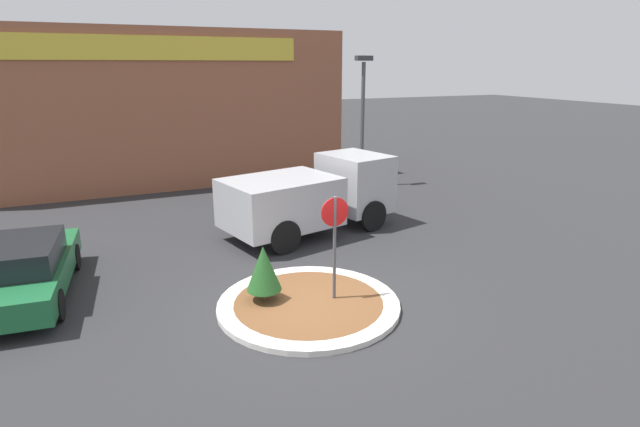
% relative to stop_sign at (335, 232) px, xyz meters
% --- Properties ---
extents(ground_plane, '(120.00, 120.00, 0.00)m').
position_rel_stop_sign_xyz_m(ground_plane, '(-0.58, 0.07, -1.65)').
color(ground_plane, '#2D2D30').
extents(traffic_island, '(3.95, 3.95, 0.12)m').
position_rel_stop_sign_xyz_m(traffic_island, '(-0.58, 0.07, -1.59)').
color(traffic_island, silver).
rests_on(traffic_island, ground_plane).
extents(stop_sign, '(0.63, 0.07, 2.43)m').
position_rel_stop_sign_xyz_m(stop_sign, '(0.00, 0.00, 0.00)').
color(stop_sign, '#4C4C51').
rests_on(stop_sign, ground_plane).
extents(island_shrub, '(0.76, 0.76, 1.24)m').
position_rel_stop_sign_xyz_m(island_shrub, '(-1.43, 0.54, -0.79)').
color(island_shrub, brown).
rests_on(island_shrub, traffic_island).
extents(utility_truck, '(5.74, 3.42, 2.26)m').
position_rel_stop_sign_xyz_m(utility_truck, '(1.47, 4.72, -0.46)').
color(utility_truck, '#B2B2B7').
rests_on(utility_truck, ground_plane).
extents(storefront_building, '(15.52, 6.07, 6.47)m').
position_rel_stop_sign_xyz_m(storefront_building, '(-1.79, 14.81, 1.58)').
color(storefront_building, '#93563D').
rests_on(storefront_building, ground_plane).
extents(parked_sedan_green, '(2.21, 4.69, 1.38)m').
position_rel_stop_sign_xyz_m(parked_sedan_green, '(-6.22, 3.01, -0.95)').
color(parked_sedan_green, '#1E6638').
rests_on(parked_sedan_green, ground_plane).
extents(light_pole, '(0.70, 0.30, 5.40)m').
position_rel_stop_sign_xyz_m(light_pole, '(5.84, 9.58, 1.58)').
color(light_pole, '#4C4C51').
rests_on(light_pole, ground_plane).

